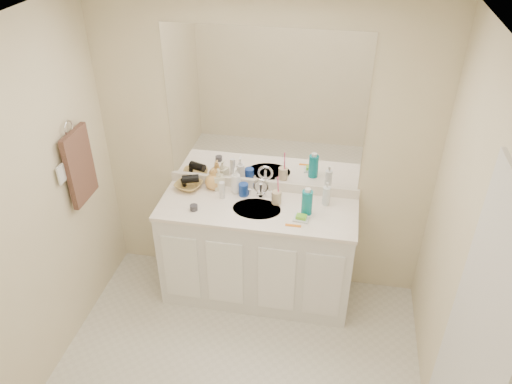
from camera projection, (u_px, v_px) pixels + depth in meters
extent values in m
cube|color=white|center=(214.00, 49.00, 2.12)|extent=(2.60, 2.60, 0.02)
cube|color=beige|center=(264.00, 153.00, 3.84)|extent=(2.60, 0.02, 2.40)
cube|color=beige|center=(12.00, 237.00, 2.97)|extent=(0.02, 2.60, 2.40)
cube|color=beige|center=(469.00, 294.00, 2.57)|extent=(0.02, 2.60, 2.40)
cube|color=white|center=(257.00, 253.00, 4.04)|extent=(1.50, 0.55, 0.85)
cube|color=white|center=(257.00, 209.00, 3.80)|extent=(1.52, 0.57, 0.03)
cube|color=white|center=(263.00, 185.00, 3.98)|extent=(1.52, 0.03, 0.08)
cylinder|color=beige|center=(257.00, 210.00, 3.78)|extent=(0.37, 0.37, 0.02)
cylinder|color=silver|center=(261.00, 190.00, 3.89)|extent=(0.02, 0.02, 0.11)
cube|color=white|center=(264.00, 110.00, 3.64)|extent=(1.48, 0.01, 1.20)
cylinder|color=navy|center=(244.00, 190.00, 3.90)|extent=(0.08, 0.08, 0.10)
cylinder|color=#C8B28D|center=(276.00, 197.00, 3.81)|extent=(0.10, 0.10, 0.10)
cylinder|color=#FF437E|center=(278.00, 187.00, 3.75)|extent=(0.02, 0.04, 0.18)
cylinder|color=#0B7B85|center=(307.00, 202.00, 3.67)|extent=(0.10, 0.10, 0.19)
cylinder|color=white|center=(326.00, 196.00, 3.78)|extent=(0.06, 0.06, 0.15)
cube|color=silver|center=(301.00, 219.00, 3.65)|extent=(0.12, 0.10, 0.01)
cube|color=#73D032|center=(301.00, 217.00, 3.64)|extent=(0.08, 0.06, 0.03)
cube|color=orange|center=(293.00, 226.00, 3.59)|extent=(0.12, 0.02, 0.00)
cylinder|color=#34333A|center=(194.00, 208.00, 3.75)|extent=(0.06, 0.06, 0.04)
cylinder|color=silver|center=(222.00, 190.00, 3.86)|extent=(0.06, 0.06, 0.14)
imported|color=white|center=(236.00, 180.00, 3.91)|extent=(0.09, 0.09, 0.22)
imported|color=beige|center=(219.00, 179.00, 3.96)|extent=(0.11, 0.11, 0.18)
imported|color=#DAA355|center=(213.00, 179.00, 3.97)|extent=(0.14, 0.14, 0.17)
imported|color=#A88543|center=(189.00, 185.00, 4.00)|extent=(0.26, 0.26, 0.05)
cylinder|color=black|center=(190.00, 179.00, 3.96)|extent=(0.15, 0.11, 0.07)
torus|color=silver|center=(69.00, 128.00, 3.41)|extent=(0.01, 0.11, 0.11)
cube|color=#3A261F|center=(80.00, 166.00, 3.57)|extent=(0.04, 0.32, 0.55)
cube|color=white|center=(61.00, 174.00, 3.38)|extent=(0.01, 0.08, 0.13)
cube|color=silver|center=(467.00, 367.00, 2.43)|extent=(0.02, 0.82, 2.00)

